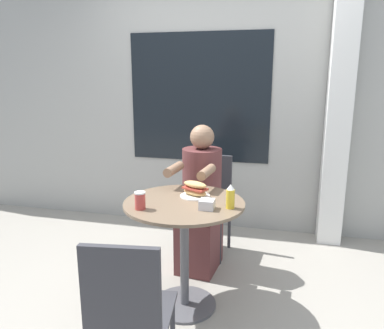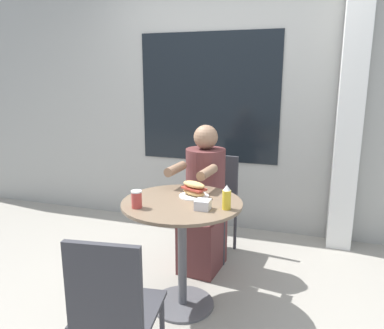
% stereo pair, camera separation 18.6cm
% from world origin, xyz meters
% --- Properties ---
extents(ground_plane, '(8.00, 8.00, 0.00)m').
position_xyz_m(ground_plane, '(0.00, 0.00, 0.00)').
color(ground_plane, gray).
extents(storefront_wall, '(8.00, 0.09, 2.80)m').
position_xyz_m(storefront_wall, '(-0.00, 1.53, 1.40)').
color(storefront_wall, '#9E9E99').
rests_on(storefront_wall, ground_plane).
extents(lattice_pillar, '(0.21, 0.21, 2.40)m').
position_xyz_m(lattice_pillar, '(1.07, 1.36, 1.20)').
color(lattice_pillar, silver).
rests_on(lattice_pillar, ground_plane).
extents(cafe_table, '(0.79, 0.79, 0.76)m').
position_xyz_m(cafe_table, '(0.00, 0.00, 0.56)').
color(cafe_table, brown).
rests_on(cafe_table, ground_plane).
extents(diner_chair, '(0.41, 0.41, 0.87)m').
position_xyz_m(diner_chair, '(-0.01, 0.91, 0.52)').
color(diner_chair, '#333338').
rests_on(diner_chair, ground_plane).
extents(seated_diner, '(0.36, 0.58, 1.19)m').
position_xyz_m(seated_diner, '(-0.02, 0.57, 0.52)').
color(seated_diner, brown).
rests_on(seated_diner, ground_plane).
extents(empty_chair_across, '(0.43, 0.43, 0.87)m').
position_xyz_m(empty_chair_across, '(-0.04, -0.84, 0.52)').
color(empty_chair_across, '#333338').
rests_on(empty_chair_across, ground_plane).
extents(sandwich_on_plate, '(0.20, 0.20, 0.11)m').
position_xyz_m(sandwich_on_plate, '(0.04, 0.12, 0.81)').
color(sandwich_on_plate, white).
rests_on(sandwich_on_plate, cafe_table).
extents(drink_cup, '(0.07, 0.07, 0.11)m').
position_xyz_m(drink_cup, '(-0.23, -0.20, 0.82)').
color(drink_cup, '#B73D38').
rests_on(drink_cup, cafe_table).
extents(napkin_box, '(0.09, 0.09, 0.06)m').
position_xyz_m(napkin_box, '(0.17, -0.10, 0.79)').
color(napkin_box, silver).
rests_on(napkin_box, cafe_table).
extents(condiment_bottle, '(0.05, 0.05, 0.15)m').
position_xyz_m(condiment_bottle, '(0.31, -0.05, 0.83)').
color(condiment_bottle, gold).
rests_on(condiment_bottle, cafe_table).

